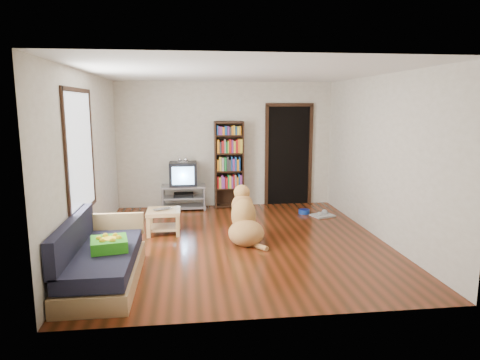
{
  "coord_description": "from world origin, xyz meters",
  "views": [
    {
      "loc": [
        -0.79,
        -6.45,
        2.13
      ],
      "look_at": [
        0.06,
        0.48,
        0.9
      ],
      "focal_mm": 32.0,
      "sensor_mm": 36.0,
      "label": 1
    }
  ],
  "objects": [
    {
      "name": "doorway",
      "position": [
        1.35,
        2.48,
        1.12
      ],
      "size": [
        1.03,
        0.05,
        2.19
      ],
      "color": "black",
      "rests_on": "wall_back"
    },
    {
      "name": "wall_back",
      "position": [
        0.0,
        2.5,
        1.3
      ],
      "size": [
        4.5,
        0.0,
        4.5
      ],
      "primitive_type": "plane",
      "rotation": [
        1.57,
        0.0,
        0.0
      ],
      "color": "beige",
      "rests_on": "ground"
    },
    {
      "name": "ground",
      "position": [
        0.0,
        0.0,
        0.0
      ],
      "size": [
        5.0,
        5.0,
        0.0
      ],
      "primitive_type": "plane",
      "color": "#602410",
      "rests_on": "ground"
    },
    {
      "name": "coffee_table",
      "position": [
        -1.22,
        0.59,
        0.28
      ],
      "size": [
        0.55,
        0.55,
        0.4
      ],
      "color": "tan",
      "rests_on": "ground"
    },
    {
      "name": "laptop",
      "position": [
        -1.22,
        0.56,
        0.41
      ],
      "size": [
        0.37,
        0.34,
        0.02
      ],
      "primitive_type": "imported",
      "rotation": [
        0.0,
        0.0,
        0.59
      ],
      "color": "silver",
      "rests_on": "coffee_table"
    },
    {
      "name": "tv_stand",
      "position": [
        -0.9,
        2.25,
        0.27
      ],
      "size": [
        0.9,
        0.45,
        0.5
      ],
      "color": "#99999E",
      "rests_on": "ground"
    },
    {
      "name": "wall_right",
      "position": [
        2.25,
        0.0,
        1.3
      ],
      "size": [
        0.0,
        5.0,
        5.0
      ],
      "primitive_type": "plane",
      "rotation": [
        1.57,
        0.0,
        -1.57
      ],
      "color": "beige",
      "rests_on": "ground"
    },
    {
      "name": "wall_front",
      "position": [
        0.0,
        -2.5,
        1.3
      ],
      "size": [
        4.5,
        0.0,
        4.5
      ],
      "primitive_type": "plane",
      "rotation": [
        -1.57,
        0.0,
        0.0
      ],
      "color": "beige",
      "rests_on": "ground"
    },
    {
      "name": "dog",
      "position": [
        0.07,
        0.02,
        0.33
      ],
      "size": [
        0.59,
        1.07,
        0.89
      ],
      "color": "#B89047",
      "rests_on": "ground"
    },
    {
      "name": "window",
      "position": [
        -2.23,
        -0.5,
        1.5
      ],
      "size": [
        0.03,
        1.46,
        1.7
      ],
      "color": "white",
      "rests_on": "wall_left"
    },
    {
      "name": "dog_bowl",
      "position": [
        1.48,
        1.59,
        0.04
      ],
      "size": [
        0.22,
        0.22,
        0.08
      ],
      "primitive_type": "cylinder",
      "color": "navy",
      "rests_on": "ground"
    },
    {
      "name": "ceiling",
      "position": [
        0.0,
        0.0,
        2.6
      ],
      "size": [
        5.0,
        5.0,
        0.0
      ],
      "primitive_type": "plane",
      "rotation": [
        3.14,
        0.0,
        0.0
      ],
      "color": "white",
      "rests_on": "ground"
    },
    {
      "name": "grey_rag",
      "position": [
        1.78,
        1.34,
        0.01
      ],
      "size": [
        0.48,
        0.43,
        0.03
      ],
      "primitive_type": "cube",
      "rotation": [
        0.0,
        0.0,
        0.33
      ],
      "color": "#A8A8A8",
      "rests_on": "ground"
    },
    {
      "name": "green_cushion",
      "position": [
        -1.75,
        -1.4,
        0.49
      ],
      "size": [
        0.49,
        0.49,
        0.14
      ],
      "primitive_type": "cube",
      "rotation": [
        0.0,
        0.0,
        0.2
      ],
      "color": "#2B981C",
      "rests_on": "sofa"
    },
    {
      "name": "bookshelf",
      "position": [
        0.05,
        2.34,
        1.0
      ],
      "size": [
        0.6,
        0.3,
        1.8
      ],
      "color": "black",
      "rests_on": "ground"
    },
    {
      "name": "crt_tv",
      "position": [
        -0.9,
        2.27,
        0.74
      ],
      "size": [
        0.55,
        0.52,
        0.58
      ],
      "color": "black",
      "rests_on": "tv_stand"
    },
    {
      "name": "wall_left",
      "position": [
        -2.25,
        0.0,
        1.3
      ],
      "size": [
        0.0,
        5.0,
        5.0
      ],
      "primitive_type": "plane",
      "rotation": [
        1.57,
        0.0,
        1.57
      ],
      "color": "beige",
      "rests_on": "ground"
    },
    {
      "name": "sofa",
      "position": [
        -1.87,
        -1.38,
        0.26
      ],
      "size": [
        0.8,
        1.8,
        0.8
      ],
      "color": "tan",
      "rests_on": "ground"
    }
  ]
}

